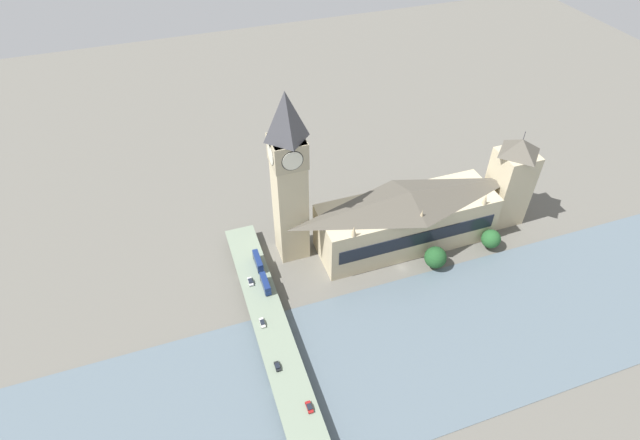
% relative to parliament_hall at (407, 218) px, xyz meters
% --- Properties ---
extents(ground_plane, '(600.00, 600.00, 0.00)m').
position_rel_parliament_hall_xyz_m(ground_plane, '(-15.45, 8.00, -14.85)').
color(ground_plane, '#605E56').
extents(river_water, '(67.22, 360.00, 0.30)m').
position_rel_parliament_hall_xyz_m(river_water, '(-55.06, 8.00, -14.70)').
color(river_water, slate).
rests_on(river_water, ground_plane).
extents(parliament_hall, '(25.37, 81.45, 29.88)m').
position_rel_parliament_hall_xyz_m(parliament_hall, '(0.00, 0.00, 0.00)').
color(parliament_hall, '#C1B28E').
rests_on(parliament_hall, ground_plane).
extents(clock_tower, '(14.10, 14.10, 80.85)m').
position_rel_parliament_hall_xyz_m(clock_tower, '(11.28, 51.16, 28.09)').
color(clock_tower, '#C1B28E').
rests_on(clock_tower, ground_plane).
extents(victoria_tower, '(16.10, 16.10, 49.48)m').
position_rel_parliament_hall_xyz_m(victoria_tower, '(0.06, -52.78, 7.89)').
color(victoria_tower, '#C1B28E').
rests_on(victoria_tower, ground_plane).
extents(road_bridge, '(166.45, 13.35, 5.75)m').
position_rel_parliament_hall_xyz_m(road_bridge, '(-55.06, 72.26, -10.13)').
color(road_bridge, '#5D6A59').
rests_on(road_bridge, ground_plane).
extents(double_decker_bus_lead, '(10.05, 2.53, 4.64)m').
position_rel_parliament_hall_xyz_m(double_decker_bus_lead, '(-11.33, 69.41, -6.54)').
color(double_decker_bus_lead, navy).
rests_on(double_decker_bus_lead, road_bridge).
extents(double_decker_bus_mid, '(10.68, 2.47, 5.05)m').
position_rel_parliament_hall_xyz_m(double_decker_bus_mid, '(1.82, 69.29, -6.32)').
color(double_decker_bus_mid, navy).
rests_on(double_decker_bus_mid, road_bridge).
extents(car_northbound_mid, '(4.72, 1.84, 1.52)m').
position_rel_parliament_hall_xyz_m(car_northbound_mid, '(-6.69, 74.80, -8.36)').
color(car_northbound_mid, silver).
rests_on(car_northbound_mid, road_bridge).
extents(car_southbound_lead, '(4.66, 1.74, 1.34)m').
position_rel_parliament_hall_xyz_m(car_southbound_lead, '(-28.74, 75.25, -8.43)').
color(car_southbound_lead, silver).
rests_on(car_southbound_lead, road_bridge).
extents(car_southbound_tail, '(4.36, 1.85, 1.33)m').
position_rel_parliament_hall_xyz_m(car_southbound_tail, '(-67.55, 68.77, -8.42)').
color(car_southbound_tail, maroon).
rests_on(car_southbound_tail, road_bridge).
extents(car_southbound_extra, '(4.07, 1.82, 1.30)m').
position_rel_parliament_hall_xyz_m(car_southbound_extra, '(-49.08, 74.77, -8.44)').
color(car_southbound_extra, black).
rests_on(car_southbound_extra, road_bridge).
extents(tree_embankment_near, '(8.79, 8.79, 10.34)m').
position_rel_parliament_hall_xyz_m(tree_embankment_near, '(-17.09, -35.56, -8.92)').
color(tree_embankment_near, brown).
rests_on(tree_embankment_near, ground_plane).
extents(tree_embankment_mid, '(9.80, 9.80, 11.07)m').
position_rel_parliament_hall_xyz_m(tree_embankment_mid, '(-19.37, -5.57, -8.69)').
color(tree_embankment_mid, brown).
rests_on(tree_embankment_mid, ground_plane).
extents(tree_embankment_far, '(7.32, 7.32, 9.42)m').
position_rel_parliament_hall_xyz_m(tree_embankment_far, '(-19.38, -5.30, -9.11)').
color(tree_embankment_far, brown).
rests_on(tree_embankment_far, ground_plane).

